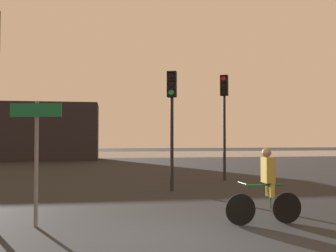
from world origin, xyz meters
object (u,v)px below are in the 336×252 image
Objects in this scene: cyclist at (266,185)px; traffic_light_center at (172,107)px; traffic_light_far_right at (224,107)px; direction_sign_post at (36,145)px.

traffic_light_center is at bearing 11.23° from cyclist.
traffic_light_center is 5.73m from cyclist.
traffic_light_center is 2.43× the size of cyclist.
cyclist is at bearing 107.87° from traffic_light_far_right.
traffic_light_center reaches higher than direction_sign_post.
direction_sign_post is at bearing 78.93° from traffic_light_far_right.
direction_sign_post is at bearing 71.11° from traffic_light_center.
traffic_light_center is 1.60× the size of direction_sign_post.
traffic_light_far_right is at bearing -12.84° from cyclist.
cyclist is at bearing -171.95° from direction_sign_post.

